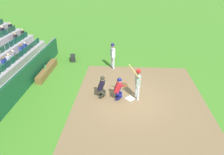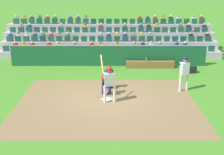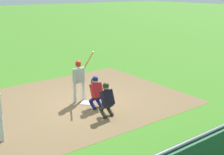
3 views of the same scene
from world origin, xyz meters
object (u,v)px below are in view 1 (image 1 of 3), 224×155
object	(u,v)px
dugout_bench	(47,70)
on_deck_batter	(113,53)
home_plate_marker	(130,98)
batter_at_plate	(138,81)
home_plate_umpire	(102,86)
water_bottle_on_bench	(45,67)
equipment_duffel_bag	(73,58)
catcher_crouching	(119,87)

from	to	relation	value
dugout_bench	on_deck_batter	distance (m)	4.62
home_plate_marker	on_deck_batter	bearing A→B (deg)	-162.62
batter_at_plate	home_plate_umpire	size ratio (longest dim) A/B	1.67
water_bottle_on_bench	on_deck_batter	size ratio (longest dim) A/B	0.15
equipment_duffel_bag	water_bottle_on_bench	bearing A→B (deg)	-41.12
catcher_crouching	batter_at_plate	bearing A→B (deg)	99.53
home_plate_marker	on_deck_batter	size ratio (longest dim) A/B	0.24
water_bottle_on_bench	on_deck_batter	distance (m)	4.64
home_plate_umpire	dugout_bench	size ratio (longest dim) A/B	0.41
home_plate_marker	dugout_bench	xyz separation A→B (m)	(-2.73, -5.60, 0.20)
batter_at_plate	home_plate_umpire	world-z (taller)	batter_at_plate
catcher_crouching	water_bottle_on_bench	world-z (taller)	catcher_crouching
home_plate_marker	batter_at_plate	distance (m)	1.13
home_plate_umpire	batter_at_plate	bearing A→B (deg)	90.61
catcher_crouching	dugout_bench	xyz separation A→B (m)	(-2.79, -4.97, -0.51)
water_bottle_on_bench	equipment_duffel_bag	world-z (taller)	water_bottle_on_bench
equipment_duffel_bag	catcher_crouching	bearing A→B (deg)	20.22
batter_at_plate	water_bottle_on_bench	distance (m)	6.43
home_plate_marker	home_plate_umpire	distance (m)	1.71
batter_at_plate	dugout_bench	size ratio (longest dim) A/B	0.69
home_plate_umpire	equipment_duffel_bag	xyz separation A→B (m)	(-4.97, -2.84, -0.49)
home_plate_marker	equipment_duffel_bag	size ratio (longest dim) A/B	0.59
batter_at_plate	on_deck_batter	xyz separation A→B (m)	(-3.83, -1.58, 0.06)
catcher_crouching	home_plate_umpire	distance (m)	0.93
home_plate_umpire	on_deck_batter	size ratio (longest dim) A/B	0.70
dugout_bench	equipment_duffel_bag	distance (m)	2.62
water_bottle_on_bench	on_deck_batter	xyz separation A→B (m)	(-1.46, 4.37, 0.56)
home_plate_umpire	water_bottle_on_bench	world-z (taller)	home_plate_umpire
equipment_duffel_bag	home_plate_marker	bearing A→B (deg)	24.87
catcher_crouching	on_deck_batter	world-z (taller)	on_deck_batter
home_plate_umpire	equipment_duffel_bag	world-z (taller)	home_plate_umpire
home_plate_umpire	on_deck_batter	xyz separation A→B (m)	(-3.85, 0.32, 0.43)
dugout_bench	home_plate_umpire	bearing A→B (deg)	56.82
batter_at_plate	dugout_bench	world-z (taller)	batter_at_plate
home_plate_umpire	dugout_bench	xyz separation A→B (m)	(-2.64, -4.04, -0.49)
on_deck_batter	home_plate_umpire	bearing A→B (deg)	-4.81
home_plate_marker	catcher_crouching	world-z (taller)	catcher_crouching
catcher_crouching	water_bottle_on_bench	distance (m)	5.58
catcher_crouching	equipment_duffel_bag	bearing A→B (deg)	-143.68
catcher_crouching	equipment_duffel_bag	distance (m)	6.37
batter_at_plate	on_deck_batter	world-z (taller)	batter_at_plate
home_plate_marker	batter_at_plate	world-z (taller)	batter_at_plate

